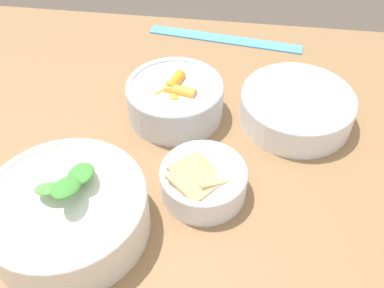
{
  "coord_description": "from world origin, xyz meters",
  "views": [
    {
      "loc": [
        0.08,
        -0.36,
        1.22
      ],
      "look_at": [
        0.02,
        0.06,
        0.79
      ],
      "focal_mm": 40.0,
      "sensor_mm": 36.0,
      "label": 1
    }
  ],
  "objects_px": {
    "ruler": "(225,39)",
    "bowl_beans_hotdog": "(296,108)",
    "bowl_greens": "(67,211)",
    "bowl_carrots": "(175,98)",
    "bowl_cookies": "(203,181)"
  },
  "relations": [
    {
      "from": "bowl_beans_hotdog",
      "to": "bowl_carrots",
      "type": "bearing_deg",
      "value": -176.41
    },
    {
      "from": "bowl_beans_hotdog",
      "to": "bowl_cookies",
      "type": "xyz_separation_m",
      "value": [
        -0.13,
        -0.17,
        0.0
      ]
    },
    {
      "from": "ruler",
      "to": "bowl_beans_hotdog",
      "type": "bearing_deg",
      "value": -59.59
    },
    {
      "from": "bowl_cookies",
      "to": "ruler",
      "type": "bearing_deg",
      "value": 90.28
    },
    {
      "from": "bowl_greens",
      "to": "bowl_cookies",
      "type": "height_order",
      "value": "bowl_greens"
    },
    {
      "from": "bowl_cookies",
      "to": "ruler",
      "type": "relative_size",
      "value": 0.38
    },
    {
      "from": "bowl_carrots",
      "to": "bowl_greens",
      "type": "xyz_separation_m",
      "value": [
        -0.09,
        -0.23,
        0.0
      ]
    },
    {
      "from": "bowl_carrots",
      "to": "bowl_beans_hotdog",
      "type": "height_order",
      "value": "bowl_carrots"
    },
    {
      "from": "bowl_carrots",
      "to": "ruler",
      "type": "height_order",
      "value": "bowl_carrots"
    },
    {
      "from": "bowl_greens",
      "to": "bowl_beans_hotdog",
      "type": "distance_m",
      "value": 0.38
    },
    {
      "from": "bowl_carrots",
      "to": "bowl_greens",
      "type": "bearing_deg",
      "value": -112.09
    },
    {
      "from": "bowl_greens",
      "to": "bowl_beans_hotdog",
      "type": "relative_size",
      "value": 1.12
    },
    {
      "from": "bowl_greens",
      "to": "bowl_cookies",
      "type": "distance_m",
      "value": 0.18
    },
    {
      "from": "bowl_greens",
      "to": "bowl_cookies",
      "type": "bearing_deg",
      "value": 26.12
    },
    {
      "from": "bowl_carrots",
      "to": "ruler",
      "type": "relative_size",
      "value": 0.5
    }
  ]
}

